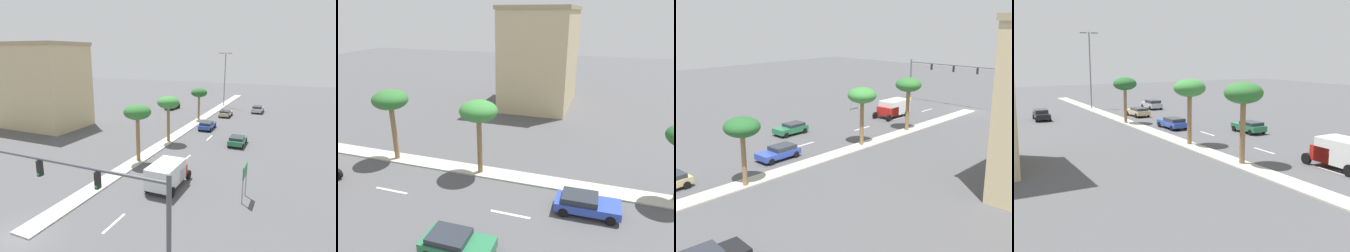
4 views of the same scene
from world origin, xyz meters
TOP-DOWN VIEW (x-y plane):
  - ground_plane at (0.00, 28.91)m, footprint 160.00×160.00m
  - median_curb at (0.00, 37.16)m, footprint 1.80×74.33m
  - lane_stripe_inboard at (4.89, 18.86)m, footprint 0.20×2.80m
  - lane_stripe_right at (4.89, 28.41)m, footprint 0.20×2.80m
  - commercial_building at (-22.55, 24.38)m, footprint 13.60×9.35m
  - palm_tree_center at (0.15, 15.95)m, footprint 3.08×3.08m
  - palm_tree_inboard at (0.19, 24.28)m, footprint 3.06×3.06m
  - sedan_blue_mid at (3.08, 33.18)m, footprint 2.10×4.35m
  - sedan_green_right at (9.28, 26.61)m, footprint 2.10×4.09m

SIDE VIEW (x-z plane):
  - ground_plane at x=0.00m, z-range 0.00..0.00m
  - lane_stripe_inboard at x=4.89m, z-range 0.00..0.01m
  - lane_stripe_right at x=4.89m, z-range 0.00..0.01m
  - median_curb at x=0.00m, z-range 0.00..0.12m
  - sedan_blue_mid at x=3.08m, z-range 0.06..1.37m
  - sedan_green_right at x=9.28m, z-range 0.07..1.37m
  - palm_tree_inboard at x=0.19m, z-range 2.25..8.49m
  - palm_tree_center at x=0.15m, z-range 2.32..8.77m
  - commercial_building at x=-22.55m, z-range 0.01..13.70m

